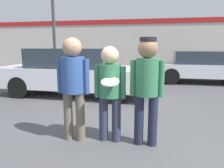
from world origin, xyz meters
TOP-DOWN VIEW (x-y plane):
  - ground_plane at (0.00, 0.00)m, footprint 56.00×56.00m
  - storefront_building at (0.00, 10.71)m, footprint 24.00×0.22m
  - person_left at (-0.78, -0.15)m, footprint 0.56×0.39m
  - person_middle_with_frisbee at (-0.18, -0.06)m, footprint 0.52×0.57m
  - person_right at (0.41, -0.08)m, footprint 0.53×0.36m
  - parked_car_near at (-2.11, 3.05)m, footprint 4.80×1.78m
  - parked_car_far at (2.33, 6.52)m, footprint 4.21×1.94m
  - shrub at (2.25, 10.03)m, footprint 0.99×0.99m

SIDE VIEW (x-z plane):
  - ground_plane at x=0.00m, z-range 0.00..0.00m
  - shrub at x=2.25m, z-range 0.00..0.99m
  - parked_car_far at x=2.33m, z-range 0.02..1.36m
  - parked_car_near at x=-2.11m, z-range 0.00..1.50m
  - person_middle_with_frisbee at x=-0.18m, z-range 0.14..1.73m
  - person_left at x=-0.78m, z-range 0.18..1.90m
  - person_right at x=0.41m, z-range 0.18..1.90m
  - storefront_building at x=0.00m, z-range 0.03..3.21m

